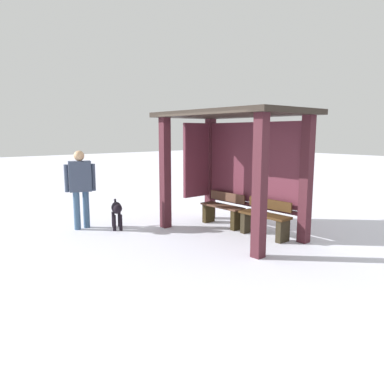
{
  "coord_description": "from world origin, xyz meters",
  "views": [
    {
      "loc": [
        5.3,
        -5.51,
        2.13
      ],
      "look_at": [
        -0.32,
        -0.77,
        0.95
      ],
      "focal_mm": 34.54,
      "sensor_mm": 36.0,
      "label": 1
    }
  ],
  "objects_px": {
    "bus_shelter": "(234,146)",
    "person_walking": "(80,183)",
    "bench_left_inside": "(223,211)",
    "dog": "(117,210)",
    "bench_center_inside": "(265,220)"
  },
  "relations": [
    {
      "from": "dog",
      "to": "bench_center_inside",
      "type": "bearing_deg",
      "value": 38.84
    },
    {
      "from": "bench_left_inside",
      "to": "person_walking",
      "type": "distance_m",
      "value": 3.27
    },
    {
      "from": "bus_shelter",
      "to": "bench_left_inside",
      "type": "xyz_separation_m",
      "value": [
        -0.51,
        0.22,
        -1.49
      ]
    },
    {
      "from": "bus_shelter",
      "to": "person_walking",
      "type": "bearing_deg",
      "value": -134.67
    },
    {
      "from": "bench_left_inside",
      "to": "bench_center_inside",
      "type": "xyz_separation_m",
      "value": [
        1.22,
        -0.0,
        0.01
      ]
    },
    {
      "from": "bench_center_inside",
      "to": "person_walking",
      "type": "xyz_separation_m",
      "value": [
        -3.07,
        -2.61,
        0.67
      ]
    },
    {
      "from": "bus_shelter",
      "to": "dog",
      "type": "bearing_deg",
      "value": -134.97
    },
    {
      "from": "bench_center_inside",
      "to": "person_walking",
      "type": "height_order",
      "value": "person_walking"
    },
    {
      "from": "bench_center_inside",
      "to": "dog",
      "type": "distance_m",
      "value": 3.24
    },
    {
      "from": "person_walking",
      "to": "dog",
      "type": "xyz_separation_m",
      "value": [
        0.55,
        0.58,
        -0.6
      ]
    },
    {
      "from": "bench_left_inside",
      "to": "dog",
      "type": "bearing_deg",
      "value": -122.53
    },
    {
      "from": "dog",
      "to": "bench_left_inside",
      "type": "bearing_deg",
      "value": 57.47
    },
    {
      "from": "bench_left_inside",
      "to": "person_walking",
      "type": "bearing_deg",
      "value": -125.3
    },
    {
      "from": "person_walking",
      "to": "dog",
      "type": "distance_m",
      "value": 1.0
    },
    {
      "from": "bus_shelter",
      "to": "bench_center_inside",
      "type": "xyz_separation_m",
      "value": [
        0.71,
        0.22,
        -1.48
      ]
    }
  ]
}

